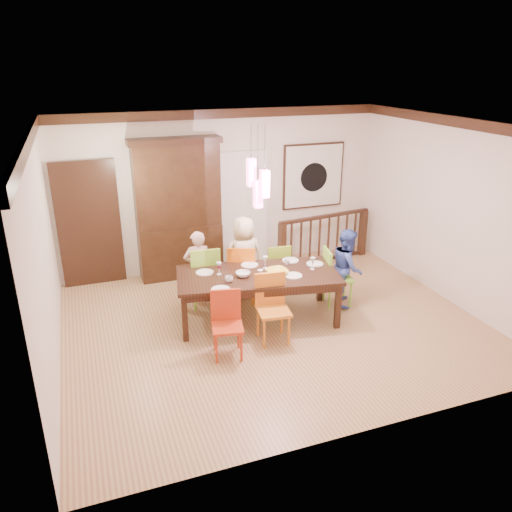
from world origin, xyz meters
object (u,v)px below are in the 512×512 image
object	(u,v)px
chair_far_left	(204,271)
person_far_mid	(244,257)
dining_table	(258,278)
chair_end_right	(338,273)
china_hutch	(178,209)
balustrade	(324,238)
person_far_left	(198,268)
person_end_right	(347,267)

from	to	relation	value
chair_far_left	person_far_mid	bearing A→B (deg)	-167.24
dining_table	chair_end_right	size ratio (longest dim) A/B	2.69
china_hutch	person_far_mid	bearing A→B (deg)	-56.81
chair_far_left	china_hutch	distance (m)	1.48
chair_end_right	chair_far_left	bearing A→B (deg)	83.27
balustrade	chair_end_right	bearing A→B (deg)	-117.45
dining_table	china_hutch	bearing A→B (deg)	119.80
person_far_left	person_end_right	size ratio (longest dim) A/B	0.98
person_far_left	person_far_mid	world-z (taller)	person_far_mid
chair_far_left	china_hutch	bearing A→B (deg)	-81.33
balustrade	person_far_left	xyz separation A→B (m)	(-2.70, -0.90, 0.11)
person_end_right	person_far_left	bearing A→B (deg)	98.32
person_far_left	person_end_right	xyz separation A→B (m)	(2.23, -0.80, 0.01)
china_hutch	person_far_mid	distance (m)	1.56
person_far_mid	person_end_right	distance (m)	1.67
dining_table	china_hutch	xyz separation A→B (m)	(-0.73, 2.08, 0.57)
person_far_mid	person_end_right	xyz separation A→B (m)	(1.45, -0.83, -0.06)
dining_table	balustrade	distance (m)	2.64
dining_table	person_end_right	distance (m)	1.52
person_far_mid	person_end_right	world-z (taller)	person_far_mid
chair_far_left	chair_end_right	size ratio (longest dim) A/B	1.08
china_hutch	balustrade	bearing A→B (deg)	-7.25
person_far_mid	chair_far_left	bearing A→B (deg)	5.18
person_far_mid	person_end_right	size ratio (longest dim) A/B	1.10
person_end_right	chair_end_right	bearing A→B (deg)	110.44
balustrade	person_far_mid	world-z (taller)	person_far_mid
dining_table	chair_far_left	xyz separation A→B (m)	(-0.63, 0.75, -0.10)
person_far_left	person_far_mid	bearing A→B (deg)	-175.42
chair_far_left	balustrade	bearing A→B (deg)	-155.11
person_end_right	chair_far_left	bearing A→B (deg)	99.45
person_far_left	china_hutch	bearing A→B (deg)	-86.43
chair_far_left	person_far_mid	xyz separation A→B (m)	(0.70, 0.10, 0.11)
person_far_left	person_far_mid	distance (m)	0.78
person_end_right	person_far_mid	bearing A→B (deg)	88.42
balustrade	person_end_right	size ratio (longest dim) A/B	1.60
person_end_right	china_hutch	bearing A→B (deg)	75.78
person_far_left	person_end_right	world-z (taller)	person_end_right
chair_end_right	person_far_left	bearing A→B (deg)	82.10
balustrade	person_far_left	size ratio (longest dim) A/B	1.63
chair_end_right	china_hutch	xyz separation A→B (m)	(-2.11, 2.03, 0.71)
dining_table	person_end_right	xyz separation A→B (m)	(1.52, 0.03, -0.05)
china_hutch	person_end_right	world-z (taller)	china_hutch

